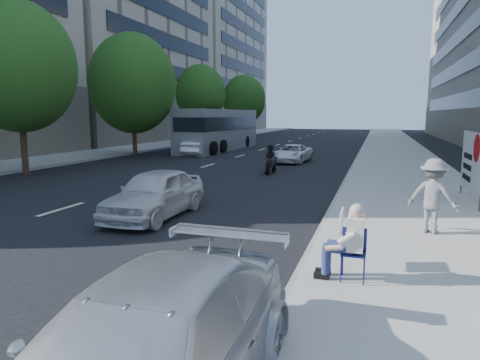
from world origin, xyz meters
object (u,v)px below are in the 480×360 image
at_px(white_sedan_near, 155,193).
at_px(bus, 219,130).
at_px(white_sedan_far, 292,153).
at_px(motorcycle, 271,160).
at_px(jogger, 433,196).
at_px(white_sedan_mid, 199,146).
at_px(protest_banner, 472,162).
at_px(seated_protester, 347,237).

distance_m(white_sedan_near, bus, 23.45).
bearing_deg(white_sedan_near, white_sedan_far, 85.95).
height_order(white_sedan_far, motorcycle, motorcycle).
bearing_deg(white_sedan_far, bus, 141.86).
bearing_deg(bus, jogger, -56.72).
bearing_deg(white_sedan_far, white_sedan_mid, 165.60).
xyz_separation_m(jogger, protest_banner, (1.57, 4.35, 0.38)).
distance_m(protest_banner, motorcycle, 9.66).
height_order(white_sedan_near, motorcycle, motorcycle).
bearing_deg(seated_protester, jogger, 64.45).
relative_size(white_sedan_far, bus, 0.32).
xyz_separation_m(seated_protester, white_sedan_far, (-4.53, 18.67, -0.33)).
bearing_deg(seated_protester, white_sedan_near, 147.77).
bearing_deg(jogger, white_sedan_far, -47.06).
bearing_deg(bus, protest_banner, -47.98).
xyz_separation_m(seated_protester, motorcycle, (-4.59, 13.46, -0.24)).
bearing_deg(jogger, motorcycle, -37.08).
xyz_separation_m(motorcycle, bus, (-7.43, 12.54, 1.00)).
height_order(jogger, motorcycle, jogger).
bearing_deg(white_sedan_far, protest_banner, -47.97).
bearing_deg(white_sedan_far, seated_protester, -70.15).
relative_size(jogger, motorcycle, 0.85).
distance_m(white_sedan_far, motorcycle, 5.21).
bearing_deg(motorcycle, bus, 114.98).
xyz_separation_m(jogger, white_sedan_far, (-6.22, 15.14, -0.48)).
height_order(jogger, white_sedan_near, jogger).
xyz_separation_m(protest_banner, motorcycle, (-7.85, 5.58, -0.76)).
height_order(white_sedan_mid, white_sedan_far, white_sedan_mid).
bearing_deg(white_sedan_near, white_sedan_mid, 109.32).
xyz_separation_m(jogger, white_sedan_near, (-7.22, -0.05, -0.34)).
xyz_separation_m(seated_protester, jogger, (1.69, 3.53, 0.15)).
bearing_deg(motorcycle, white_sedan_far, 83.61).
bearing_deg(motorcycle, white_sedan_mid, 126.85).
distance_m(seated_protester, protest_banner, 8.54).
xyz_separation_m(white_sedan_mid, white_sedan_far, (7.39, -2.78, -0.11)).
height_order(protest_banner, motorcycle, protest_banner).
distance_m(seated_protester, motorcycle, 14.23).
bearing_deg(protest_banner, white_sedan_near, -153.44).
distance_m(white_sedan_far, bus, 10.54).
height_order(seated_protester, jogger, jogger).
xyz_separation_m(jogger, motorcycle, (-6.28, 9.93, -0.39)).
height_order(seated_protester, white_sedan_mid, seated_protester).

